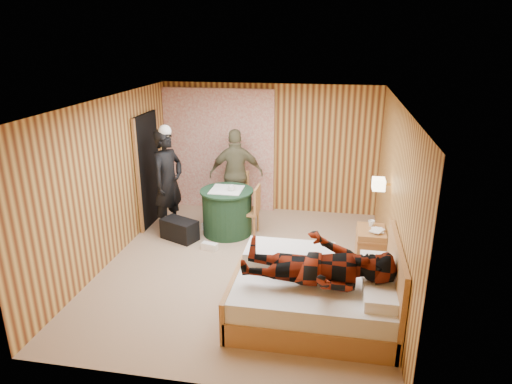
% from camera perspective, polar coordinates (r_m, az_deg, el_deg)
% --- Properties ---
extents(floor, '(4.20, 5.00, 0.01)m').
position_cam_1_polar(floor, '(7.07, -1.46, -9.31)').
color(floor, tan).
rests_on(floor, ground).
extents(ceiling, '(4.20, 5.00, 0.01)m').
position_cam_1_polar(ceiling, '(6.28, -1.66, 11.17)').
color(ceiling, white).
rests_on(ceiling, wall_back).
extents(wall_back, '(4.20, 0.02, 2.50)m').
position_cam_1_polar(wall_back, '(8.94, 1.70, 5.43)').
color(wall_back, '#E1B356').
rests_on(wall_back, floor).
extents(wall_left, '(0.02, 5.00, 2.50)m').
position_cam_1_polar(wall_left, '(7.27, -17.98, 1.24)').
color(wall_left, '#E1B356').
rests_on(wall_left, floor).
extents(wall_right, '(0.02, 5.00, 2.50)m').
position_cam_1_polar(wall_right, '(6.50, 16.90, -0.77)').
color(wall_right, '#E1B356').
rests_on(wall_right, floor).
extents(curtain, '(2.20, 0.08, 2.40)m').
position_cam_1_polar(curtain, '(9.08, -4.65, 5.27)').
color(curtain, white).
rests_on(curtain, floor).
extents(doorway, '(0.06, 0.90, 2.05)m').
position_cam_1_polar(doorway, '(8.52, -13.30, 2.67)').
color(doorway, black).
rests_on(doorway, floor).
extents(wall_lamp, '(0.26, 0.24, 0.16)m').
position_cam_1_polar(wall_lamp, '(6.89, 15.10, 0.97)').
color(wall_lamp, gold).
rests_on(wall_lamp, wall_right).
extents(bed, '(1.99, 1.55, 1.07)m').
position_cam_1_polar(bed, '(5.87, 7.40, -12.50)').
color(bed, tan).
rests_on(bed, floor).
extents(nightstand, '(0.44, 0.59, 0.57)m').
position_cam_1_polar(nightstand, '(7.25, 14.08, -6.57)').
color(nightstand, tan).
rests_on(nightstand, floor).
extents(round_table, '(0.93, 0.93, 0.82)m').
position_cam_1_polar(round_table, '(8.05, -3.63, -2.42)').
color(round_table, '#1D3F28').
rests_on(round_table, floor).
extents(chair_far, '(0.47, 0.47, 0.93)m').
position_cam_1_polar(chair_far, '(8.67, -2.45, 0.09)').
color(chair_far, tan).
rests_on(chair_far, floor).
extents(chair_near, '(0.42, 0.42, 0.90)m').
position_cam_1_polar(chair_near, '(7.93, -0.59, -1.89)').
color(chair_near, tan).
rests_on(chair_near, floor).
extents(duffel_bag, '(0.71, 0.56, 0.36)m').
position_cam_1_polar(duffel_bag, '(8.00, -9.53, -4.66)').
color(duffel_bag, black).
rests_on(duffel_bag, floor).
extents(sneaker_left, '(0.33, 0.24, 0.14)m').
position_cam_1_polar(sneaker_left, '(8.28, -5.75, -4.44)').
color(sneaker_left, white).
rests_on(sneaker_left, floor).
extents(sneaker_right, '(0.28, 0.17, 0.12)m').
position_cam_1_polar(sneaker_right, '(7.60, -5.81, -6.79)').
color(sneaker_right, white).
rests_on(sneaker_right, floor).
extents(woman_standing, '(0.65, 0.79, 1.85)m').
position_cam_1_polar(woman_standing, '(8.11, -10.93, 1.25)').
color(woman_standing, black).
rests_on(woman_standing, floor).
extents(man_at_table, '(1.08, 0.63, 1.72)m').
position_cam_1_polar(man_at_table, '(8.62, -2.48, 2.22)').
color(man_at_table, '#656143').
rests_on(man_at_table, floor).
extents(man_on_bed, '(0.86, 0.67, 1.77)m').
position_cam_1_polar(man_on_bed, '(5.35, 7.83, -7.81)').
color(man_on_bed, maroon).
rests_on(man_on_bed, bed).
extents(book_lower, '(0.18, 0.23, 0.02)m').
position_cam_1_polar(book_lower, '(7.08, 14.29, -4.65)').
color(book_lower, white).
rests_on(book_lower, nightstand).
extents(book_upper, '(0.26, 0.28, 0.02)m').
position_cam_1_polar(book_upper, '(7.08, 14.30, -4.50)').
color(book_upper, white).
rests_on(book_upper, nightstand).
extents(cup_nightstand, '(0.11, 0.11, 0.09)m').
position_cam_1_polar(cup_nightstand, '(7.23, 14.23, -3.82)').
color(cup_nightstand, white).
rests_on(cup_nightstand, nightstand).
extents(cup_table, '(0.16, 0.16, 0.10)m').
position_cam_1_polar(cup_table, '(7.82, -3.08, 0.51)').
color(cup_table, white).
rests_on(cup_table, round_table).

